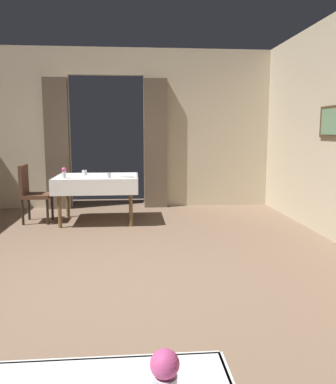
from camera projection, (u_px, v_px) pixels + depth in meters
The scene contains 8 objects.
ground at pixel (82, 290), 3.70m from camera, with size 10.08×10.08×0.00m, color #7A604C.
wall_back at pixel (107, 129), 7.59m from camera, with size 6.40×0.27×3.00m.
dining_table_mid at pixel (97, 181), 6.42m from camera, with size 1.31×1.02×0.75m.
chair_mid_left at pixel (32, 191), 6.38m from camera, with size 0.44×0.44×0.93m.
flower_vase_mid at pixel (64, 172), 6.07m from camera, with size 0.07×0.07×0.17m.
glass_mid_b at pixel (84, 173), 6.50m from camera, with size 0.08×0.08×0.08m, color silver.
glass_mid_c at pixel (109, 175), 6.08m from camera, with size 0.07×0.07×0.09m, color silver.
plate_mid_d at pixel (127, 177), 6.20m from camera, with size 0.23×0.23×0.01m, color white.
Camera 1 is at (0.49, -3.58, 1.46)m, focal length 37.30 mm.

